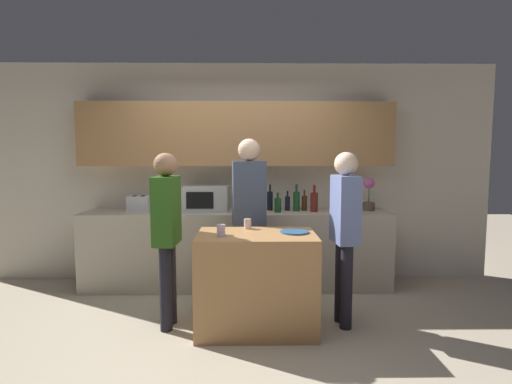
{
  "coord_description": "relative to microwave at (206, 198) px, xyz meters",
  "views": [
    {
      "loc": [
        0.17,
        -3.31,
        1.6
      ],
      "look_at": [
        0.22,
        0.46,
        1.23
      ],
      "focal_mm": 28.0,
      "sensor_mm": 36.0,
      "label": 1
    }
  ],
  "objects": [
    {
      "name": "bottle_2",
      "position": [
        0.97,
        0.02,
        -0.06
      ],
      "size": [
        0.06,
        0.06,
        0.24
      ],
      "color": "black",
      "rests_on": "back_counter"
    },
    {
      "name": "bottle_0",
      "position": [
        0.77,
        0.05,
        -0.03
      ],
      "size": [
        0.07,
        0.07,
        0.31
      ],
      "color": "black",
      "rests_on": "back_counter"
    },
    {
      "name": "bottle_5",
      "position": [
        1.28,
        -0.09,
        -0.03
      ],
      "size": [
        0.09,
        0.09,
        0.31
      ],
      "color": "maroon",
      "rests_on": "back_counter"
    },
    {
      "name": "toaster",
      "position": [
        -0.8,
        0.0,
        -0.06
      ],
      "size": [
        0.26,
        0.16,
        0.18
      ],
      "color": "silver",
      "rests_on": "back_counter"
    },
    {
      "name": "bottle_1",
      "position": [
        0.85,
        -0.13,
        -0.06
      ],
      "size": [
        0.08,
        0.08,
        0.23
      ],
      "color": "#194723",
      "rests_on": "back_counter"
    },
    {
      "name": "cup_0",
      "position": [
        0.5,
        -0.98,
        -0.13
      ],
      "size": [
        0.07,
        0.07,
        0.09
      ],
      "color": "beige",
      "rests_on": "kitchen_island"
    },
    {
      "name": "potted_plant",
      "position": [
        1.95,
        0.0,
        0.05
      ],
      "size": [
        0.14,
        0.14,
        0.39
      ],
      "color": "brown",
      "rests_on": "back_counter"
    },
    {
      "name": "person_center",
      "position": [
        -0.23,
        -1.16,
        -0.11
      ],
      "size": [
        0.21,
        0.35,
        1.6
      ],
      "rotation": [
        0.0,
        0.0,
        -1.64
      ],
      "color": "black",
      "rests_on": "ground_plane"
    },
    {
      "name": "bottle_3",
      "position": [
        1.08,
        -0.03,
        -0.03
      ],
      "size": [
        0.08,
        0.08,
        0.32
      ],
      "color": "#194723",
      "rests_on": "back_counter"
    },
    {
      "name": "kitchen_island",
      "position": [
        0.58,
        -1.21,
        -0.62
      ],
      "size": [
        1.06,
        0.67,
        0.88
      ],
      "color": "#B27F4C",
      "rests_on": "ground_plane"
    },
    {
      "name": "bottle_4",
      "position": [
        1.18,
        0.01,
        -0.05
      ],
      "size": [
        0.06,
        0.06,
        0.25
      ],
      "color": "#472814",
      "rests_on": "back_counter"
    },
    {
      "name": "cup_1",
      "position": [
        0.28,
        -1.34,
        -0.13
      ],
      "size": [
        0.07,
        0.07,
        0.1
      ],
      "color": "silver",
      "rests_on": "kitchen_island"
    },
    {
      "name": "back_wall",
      "position": [
        0.37,
        0.24,
        0.47
      ],
      "size": [
        6.4,
        0.4,
        2.7
      ],
      "color": "beige",
      "rests_on": "ground_plane"
    },
    {
      "name": "plate_on_island",
      "position": [
        0.93,
        -1.18,
        -0.17
      ],
      "size": [
        0.26,
        0.26,
        0.01
      ],
      "color": "#2D5684",
      "rests_on": "kitchen_island"
    },
    {
      "name": "back_counter",
      "position": [
        0.37,
        -0.03,
        -0.61
      ],
      "size": [
        3.6,
        0.62,
        0.91
      ],
      "color": "#B7AD99",
      "rests_on": "ground_plane"
    },
    {
      "name": "microwave",
      "position": [
        0.0,
        0.0,
        0.0
      ],
      "size": [
        0.52,
        0.39,
        0.3
      ],
      "color": "#B7BABC",
      "rests_on": "back_counter"
    },
    {
      "name": "person_left",
      "position": [
        1.39,
        -1.14,
        -0.11
      ],
      "size": [
        0.22,
        0.36,
        1.61
      ],
      "rotation": [
        0.0,
        0.0,
        -4.62
      ],
      "color": "black",
      "rests_on": "ground_plane"
    },
    {
      "name": "person_right",
      "position": [
        0.52,
        -0.62,
        -0.01
      ],
      "size": [
        0.36,
        0.23,
        1.75
      ],
      "rotation": [
        0.0,
        0.0,
        -3.03
      ],
      "color": "black",
      "rests_on": "ground_plane"
    },
    {
      "name": "ground_plane",
      "position": [
        0.37,
        -1.42,
        -1.06
      ],
      "size": [
        14.0,
        14.0,
        0.0
      ],
      "primitive_type": "plane",
      "color": "#BCAD93"
    }
  ]
}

